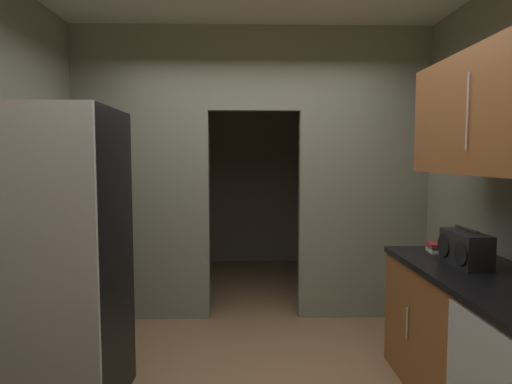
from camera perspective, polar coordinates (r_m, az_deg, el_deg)
kitchen_partition at (r=4.25m, az=-0.56°, el=3.44°), size 3.42×0.12×2.82m
adjoining_room_shell at (r=5.94m, az=-0.76°, el=2.87°), size 3.42×2.44×2.82m
refrigerator at (r=3.03m, az=-25.35°, el=-8.12°), size 0.84×0.78×1.88m
lower_cabinet_run at (r=3.05m, az=28.14°, el=-17.84°), size 0.70×1.76×0.89m
upper_cabinet_counterside at (r=2.84m, az=29.18°, el=9.20°), size 0.36×1.58×0.72m
boombox at (r=3.09m, az=25.65°, el=-6.71°), size 0.18×0.39×0.24m
book_stack at (r=3.46m, az=22.55°, el=-6.72°), size 0.14×0.17×0.07m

